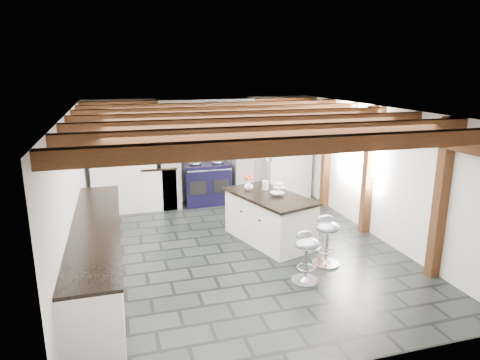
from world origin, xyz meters
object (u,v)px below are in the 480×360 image
object	(u,v)px
range_cooker	(207,183)
bar_stool_far	(306,251)
bar_stool_near	(327,235)
kitchen_island	(269,217)

from	to	relation	value
range_cooker	bar_stool_far	size ratio (longest dim) A/B	1.35
bar_stool_near	bar_stool_far	size ratio (longest dim) A/B	1.05
range_cooker	bar_stool_near	size ratio (longest dim) A/B	1.29
range_cooker	bar_stool_far	world-z (taller)	range_cooker
kitchen_island	bar_stool_far	xyz separation A→B (m)	(-0.02, -1.54, 0.03)
range_cooker	kitchen_island	distance (m)	2.46
bar_stool_near	range_cooker	bearing A→B (deg)	116.84
bar_stool_near	bar_stool_far	xyz separation A→B (m)	(-0.53, -0.42, -0.02)
range_cooker	bar_stool_near	xyz separation A→B (m)	(1.11, -3.51, 0.01)
kitchen_island	bar_stool_far	distance (m)	1.54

